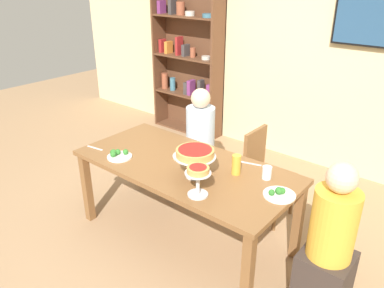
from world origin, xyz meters
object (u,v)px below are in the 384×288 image
Objects in this scene: chair_far_right at (264,170)px; salad_plate_far_diner at (279,194)px; salad_plate_spare at (186,155)px; cutlery_fork_near at (95,148)px; bookshelf at (188,56)px; beer_glass_amber_tall at (236,165)px; deep_dish_pizza_stand at (195,154)px; salad_plate_near_diner at (118,155)px; personal_pizza_stand at (198,175)px; cutlery_knife_near at (251,164)px; diner_head_east at (329,250)px; television at (378,21)px; water_glass_clear_near at (267,173)px; diner_far_left at (200,148)px; dining_table at (185,173)px.

chair_far_right reaches higher than salad_plate_far_diner.
salad_plate_spare is 0.86m from cutlery_fork_near.
beer_glass_amber_tall is (2.08, -1.89, -0.29)m from bookshelf.
deep_dish_pizza_stand is 0.69m from salad_plate_far_diner.
beer_glass_amber_tall is (0.95, 0.40, 0.06)m from salad_plate_near_diner.
personal_pizza_stand reaches higher than cutlery_knife_near.
chair_far_right is (-0.92, 0.74, -0.01)m from diner_head_east.
cutlery_fork_near is (-1.60, -2.39, -1.02)m from television.
beer_glass_amber_tall is (0.23, 0.24, -0.11)m from deep_dish_pizza_stand.
water_glass_clear_near is (0.45, 0.33, -0.14)m from deep_dish_pizza_stand.
personal_pizza_stand reaches higher than chair_far_right.
cutlery_knife_near is at bearing -38.56° from bookshelf.
diner_far_left reaches higher than cutlery_fork_near.
beer_glass_amber_tall is at bearing 17.36° from dining_table.
cutlery_knife_near is at bearing 39.90° from dining_table.
television is 2.49m from diner_head_east.
television is 4.81× the size of cutlery_knife_near.
dining_table is at bearing -162.64° from beer_glass_amber_tall.
chair_far_right is at bearing 119.89° from water_glass_clear_near.
deep_dish_pizza_stand is 1.52× the size of salad_plate_near_diner.
diner_head_east reaches higher than salad_plate_near_diner.
bookshelf is 2.50m from television.
salad_plate_spare is (-0.92, 0.06, 0.00)m from salad_plate_far_diner.
diner_far_left is 1.05m from salad_plate_near_diner.
salad_plate_far_diner is at bearing 61.40° from diner_far_left.
dining_table is 8.10× the size of salad_plate_far_diner.
television is at bearing 2.07° from bookshelf.
salad_plate_near_diner is at bearing -157.38° from water_glass_clear_near.
television is at bearing 162.63° from chair_far_right.
television is at bearing -116.60° from cutlery_knife_near.
dining_table is at bearing 29.30° from diner_far_left.
dining_table is 1.65× the size of diner_far_left.
diner_far_left is (-1.68, 0.72, 0.00)m from diner_head_east.
chair_far_right is 0.82m from salad_plate_spare.
beer_glass_amber_tall reaches higher than salad_plate_far_diner.
salad_plate_far_diner reaches higher than cutlery_knife_near.
deep_dish_pizza_stand is at bearing 133.39° from personal_pizza_stand.
chair_far_right is 0.49m from cutlery_knife_near.
salad_plate_spare reaches higher than cutlery_fork_near.
diner_far_left reaches higher than salad_plate_far_diner.
water_glass_clear_near is (0.31, -0.54, 0.31)m from chair_far_right.
salad_plate_near_diner is at bearing -166.76° from salad_plate_far_diner.
personal_pizza_stand is 1.24m from cutlery_fork_near.
deep_dish_pizza_stand is (0.20, -0.11, 0.27)m from dining_table.
chair_far_right is 0.72m from beer_glass_amber_tall.
diner_far_left reaches higher than salad_plate_near_diner.
diner_head_east is (2.92, -1.99, -0.62)m from bookshelf.
beer_glass_amber_tall is 0.91× the size of cutlery_knife_near.
diner_far_left is at bearing -45.85° from bookshelf.
television is 3.47× the size of salad_plate_spare.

